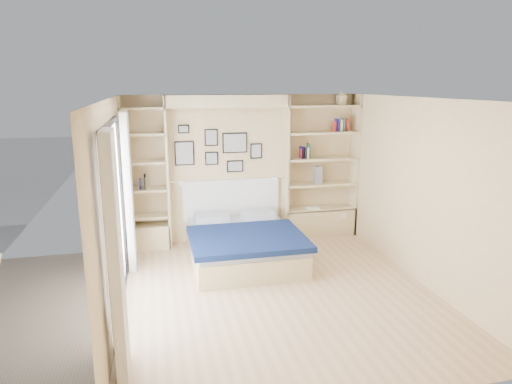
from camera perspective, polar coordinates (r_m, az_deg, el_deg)
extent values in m
plane|color=tan|center=(6.16, 2.67, -12.36)|extent=(4.50, 4.50, 0.00)
plane|color=#D4B87D|center=(7.87, -1.58, 2.96)|extent=(4.00, 0.00, 4.00)
plane|color=#D4B87D|center=(3.72, 12.23, -9.48)|extent=(4.00, 0.00, 4.00)
plane|color=#D4B87D|center=(5.55, -17.52, -2.12)|extent=(0.00, 4.50, 4.50)
plane|color=#D4B87D|center=(6.54, 19.94, 0.00)|extent=(0.00, 4.50, 4.50)
plane|color=white|center=(5.55, 2.96, 11.57)|extent=(4.50, 4.50, 0.00)
cube|color=beige|center=(7.56, -11.04, 2.28)|extent=(0.04, 0.35, 2.50)
cube|color=beige|center=(7.87, 3.68, 2.94)|extent=(0.04, 0.35, 2.50)
cube|color=beige|center=(7.52, -3.66, 11.28)|extent=(2.00, 0.35, 0.20)
cube|color=beige|center=(8.31, 12.19, 3.23)|extent=(0.04, 0.35, 2.50)
cube|color=beige|center=(7.57, -16.19, 2.01)|extent=(0.04, 0.35, 2.50)
cube|color=beige|center=(8.31, 7.90, -3.70)|extent=(1.30, 0.35, 0.50)
cube|color=beige|center=(7.82, -13.27, -5.42)|extent=(0.70, 0.35, 0.40)
cube|color=black|center=(5.38, -17.94, 8.00)|extent=(0.04, 2.08, 0.06)
cube|color=black|center=(5.98, -16.39, -13.44)|extent=(0.04, 2.08, 0.06)
cube|color=black|center=(4.63, -17.97, -7.22)|extent=(0.04, 0.06, 2.20)
cube|color=black|center=(6.57, -16.50, -1.04)|extent=(0.04, 0.06, 2.20)
cube|color=silver|center=(5.59, -17.22, -3.40)|extent=(0.01, 2.00, 2.20)
cube|color=white|center=(4.34, -17.13, -7.83)|extent=(0.10, 0.45, 2.30)
cube|color=white|center=(6.83, -15.64, -0.02)|extent=(0.10, 0.45, 2.30)
cube|color=beige|center=(8.24, 7.95, -2.04)|extent=(1.30, 0.35, 0.04)
cube|color=beige|center=(8.13, 8.05, 1.02)|extent=(1.30, 0.35, 0.04)
cube|color=beige|center=(8.05, 8.16, 4.15)|extent=(1.30, 0.35, 0.04)
cube|color=beige|center=(7.99, 8.26, 7.34)|extent=(1.30, 0.35, 0.04)
cube|color=beige|center=(7.95, 8.37, 10.56)|extent=(1.30, 0.35, 0.04)
cube|color=beige|center=(7.72, -13.41, -2.96)|extent=(0.70, 0.35, 0.04)
cube|color=beige|center=(7.61, -13.59, 0.30)|extent=(0.70, 0.35, 0.04)
cube|color=beige|center=(7.52, -13.78, 3.64)|extent=(0.70, 0.35, 0.04)
cube|color=beige|center=(7.46, -13.97, 7.04)|extent=(0.70, 0.35, 0.04)
cube|color=beige|center=(7.43, -14.15, 10.11)|extent=(0.70, 0.35, 0.04)
cube|color=beige|center=(7.12, -1.64, -7.19)|extent=(1.57, 1.97, 0.34)
cube|color=#B4B9C5|center=(7.05, -1.66, -5.50)|extent=(1.53, 1.93, 0.10)
cube|color=#0C193F|center=(6.71, -1.11, -5.84)|extent=(1.67, 1.38, 0.08)
cube|color=#B4B9C5|center=(7.60, -5.58, -3.27)|extent=(0.54, 0.39, 0.12)
cube|color=#B4B9C5|center=(7.73, 0.22, -2.91)|extent=(0.54, 0.39, 0.12)
cube|color=white|center=(7.91, -3.10, -0.92)|extent=(1.67, 0.04, 0.70)
cube|color=black|center=(7.67, -8.93, 4.80)|extent=(0.32, 0.02, 0.40)
cube|color=gray|center=(7.66, -8.93, 4.79)|extent=(0.28, 0.01, 0.36)
cube|color=black|center=(7.68, -5.63, 6.79)|extent=(0.22, 0.02, 0.28)
cube|color=gray|center=(7.67, -5.62, 6.78)|extent=(0.18, 0.01, 0.24)
cube|color=black|center=(7.72, -5.57, 4.21)|extent=(0.22, 0.02, 0.22)
cube|color=gray|center=(7.71, -5.56, 4.20)|extent=(0.18, 0.01, 0.18)
cube|color=black|center=(7.75, -2.66, 6.16)|extent=(0.42, 0.02, 0.34)
cube|color=gray|center=(7.74, -2.64, 6.15)|extent=(0.38, 0.01, 0.30)
cube|color=black|center=(7.81, -2.63, 3.25)|extent=(0.28, 0.02, 0.20)
cube|color=gray|center=(7.80, -2.61, 3.23)|extent=(0.24, 0.01, 0.16)
cube|color=black|center=(7.84, 0.03, 5.15)|extent=(0.20, 0.02, 0.26)
cube|color=gray|center=(7.83, 0.04, 5.14)|extent=(0.16, 0.01, 0.22)
cube|color=black|center=(7.62, -9.04, 7.78)|extent=(0.18, 0.02, 0.14)
cube|color=gray|center=(7.61, -9.04, 7.77)|extent=(0.14, 0.01, 0.10)
cylinder|color=silver|center=(7.51, -9.91, 1.25)|extent=(0.20, 0.02, 0.02)
cone|color=white|center=(7.52, -9.14, 1.14)|extent=(0.13, 0.12, 0.15)
cylinder|color=silver|center=(7.78, 2.84, 1.86)|extent=(0.20, 0.02, 0.02)
cone|color=white|center=(7.76, 2.12, 1.68)|extent=(0.13, 0.12, 0.15)
cube|color=#A51E1E|center=(7.90, 5.67, 4.81)|extent=(0.02, 0.15, 0.17)
cube|color=navy|center=(7.90, 5.70, 4.94)|extent=(0.03, 0.15, 0.20)
cube|color=black|center=(7.92, 6.12, 4.89)|extent=(0.03, 0.15, 0.19)
cube|color=#BFB28C|center=(7.93, 6.39, 4.92)|extent=(0.04, 0.15, 0.19)
cube|color=#26593F|center=(7.94, 6.57, 5.14)|extent=(0.03, 0.15, 0.25)
cube|color=#B23421|center=(8.05, 9.71, 8.10)|extent=(0.02, 0.15, 0.17)
cube|color=navy|center=(8.07, 10.05, 8.25)|extent=(0.03, 0.15, 0.22)
cube|color=#C3C18C|center=(8.09, 10.46, 8.19)|extent=(0.04, 0.15, 0.20)
cube|color=#26593F|center=(8.11, 10.79, 8.27)|extent=(0.03, 0.15, 0.22)
cube|color=#A51E1E|center=(8.13, 11.18, 8.27)|extent=(0.03, 0.15, 0.22)
cube|color=navy|center=(7.58, -14.30, 0.98)|extent=(0.02, 0.15, 0.16)
cube|color=black|center=(7.57, -13.70, 1.29)|extent=(0.03, 0.15, 0.23)
cube|color=#BFB28C|center=(7.58, -13.62, 1.13)|extent=(0.03, 0.15, 0.19)
cube|color=beige|center=(8.07, 10.60, 11.19)|extent=(0.13, 0.13, 0.15)
cone|color=beige|center=(8.06, 10.64, 12.01)|extent=(0.20, 0.20, 0.08)
cube|color=slate|center=(8.07, 7.75, 2.17)|extent=(0.12, 0.12, 0.30)
cube|color=white|center=(8.13, 7.10, -1.97)|extent=(0.22, 0.16, 0.03)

